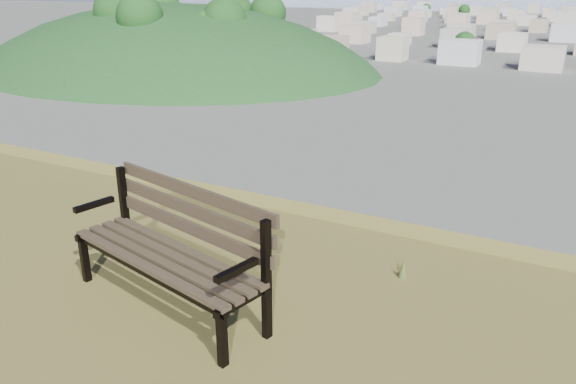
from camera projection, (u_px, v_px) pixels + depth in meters
The scene contains 3 objects.
park_bench at pixel (174, 242), 4.30m from camera, with size 1.87×0.96×0.94m.
green_wooded_hill at pixel (174, 68), 184.82m from camera, with size 160.26×128.20×80.13m.
city_trees at pixel (533, 27), 285.04m from camera, with size 406.52×387.20×9.98m.
Camera 1 is at (3.54, -1.04, 27.41)m, focal length 35.00 mm.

